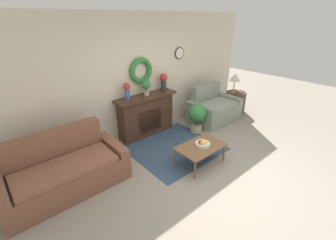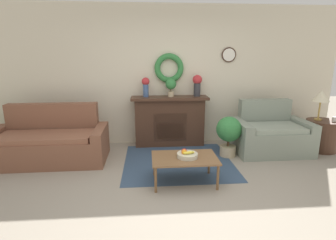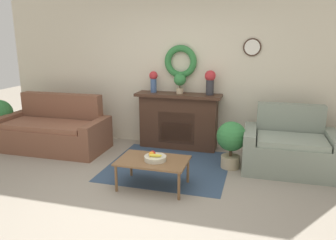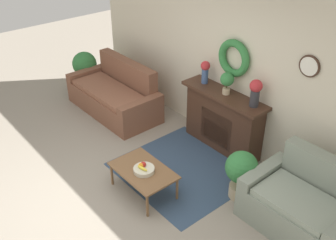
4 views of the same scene
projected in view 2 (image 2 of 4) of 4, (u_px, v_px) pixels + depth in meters
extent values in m
plane|color=gray|center=(185.00, 202.00, 3.22)|extent=(16.00, 16.00, 0.00)
cube|color=#334760|center=(178.00, 161.00, 4.43)|extent=(1.80, 1.69, 0.01)
cube|color=beige|center=(169.00, 76.00, 5.18)|extent=(6.80, 0.06, 2.70)
cylinder|color=#382319|center=(229.00, 55.00, 5.12)|extent=(0.29, 0.02, 0.29)
cylinder|color=white|center=(229.00, 55.00, 5.11)|extent=(0.24, 0.01, 0.24)
torus|color=#337A3D|center=(169.00, 68.00, 5.05)|extent=(0.57, 0.11, 0.57)
cube|color=#42281C|center=(169.00, 122.00, 5.20)|extent=(1.34, 0.34, 0.93)
cube|color=black|center=(170.00, 127.00, 5.06)|extent=(0.64, 0.02, 0.56)
cube|color=orange|center=(170.00, 131.00, 5.07)|extent=(0.52, 0.01, 0.31)
cube|color=#42281C|center=(170.00, 98.00, 5.04)|extent=(1.48, 0.41, 0.05)
cube|color=brown|center=(47.00, 151.00, 4.31)|extent=(1.56, 0.71, 0.43)
cube|color=brown|center=(54.00, 129.00, 4.68)|extent=(1.55, 0.21, 0.93)
cube|color=brown|center=(101.00, 144.00, 4.47)|extent=(0.18, 0.89, 0.57)
cube|color=brown|center=(45.00, 137.00, 4.25)|extent=(1.49, 0.66, 0.08)
cube|color=gray|center=(273.00, 142.00, 4.75)|extent=(0.99, 0.69, 0.45)
cube|color=gray|center=(263.00, 123.00, 5.11)|extent=(0.98, 0.20, 0.94)
cube|color=gray|center=(240.00, 137.00, 4.77)|extent=(0.18, 0.88, 0.59)
cube|color=gray|center=(300.00, 136.00, 4.87)|extent=(0.18, 0.88, 0.59)
cube|color=gray|center=(274.00, 128.00, 4.68)|extent=(0.95, 0.64, 0.08)
cube|color=brown|center=(185.00, 158.00, 3.63)|extent=(0.90, 0.59, 0.03)
cylinder|color=brown|center=(156.00, 180.00, 3.40)|extent=(0.04, 0.04, 0.36)
cylinder|color=brown|center=(218.00, 178.00, 3.46)|extent=(0.04, 0.04, 0.36)
cylinder|color=brown|center=(154.00, 164.00, 3.89)|extent=(0.04, 0.04, 0.36)
cylinder|color=brown|center=(209.00, 162.00, 3.95)|extent=(0.04, 0.04, 0.36)
cylinder|color=beige|center=(187.00, 155.00, 3.61)|extent=(0.29, 0.29, 0.06)
sphere|color=#B2231E|center=(184.00, 151.00, 3.62)|extent=(0.08, 0.08, 0.08)
sphere|color=orange|center=(184.00, 152.00, 3.59)|extent=(0.07, 0.07, 0.07)
ellipsoid|color=yellow|center=(189.00, 153.00, 3.56)|extent=(0.17, 0.07, 0.04)
cylinder|color=#42281C|center=(321.00, 135.00, 4.93)|extent=(0.58, 0.58, 0.58)
cylinder|color=#B28E42|center=(318.00, 119.00, 4.91)|extent=(0.13, 0.13, 0.02)
cylinder|color=#B28E42|center=(319.00, 110.00, 4.87)|extent=(0.03, 0.03, 0.33)
cone|color=beige|center=(321.00, 96.00, 4.81)|extent=(0.30, 0.30, 0.20)
cylinder|color=silver|center=(334.00, 119.00, 4.76)|extent=(0.08, 0.08, 0.09)
cylinder|color=#3D5684|center=(146.00, 91.00, 5.01)|extent=(0.11, 0.11, 0.24)
sphere|color=#B72D33|center=(146.00, 81.00, 4.97)|extent=(0.15, 0.15, 0.15)
cylinder|color=#2D2D33|center=(197.00, 90.00, 5.08)|extent=(0.13, 0.13, 0.25)
sphere|color=#B72D33|center=(197.00, 80.00, 5.04)|extent=(0.18, 0.18, 0.18)
cylinder|color=tan|center=(171.00, 94.00, 5.04)|extent=(0.11, 0.11, 0.10)
cylinder|color=#4C3823|center=(171.00, 90.00, 5.03)|extent=(0.02, 0.02, 0.06)
sphere|color=#337A3D|center=(171.00, 84.00, 5.00)|extent=(0.21, 0.21, 0.21)
cylinder|color=tan|center=(228.00, 151.00, 4.68)|extent=(0.28, 0.28, 0.19)
cylinder|color=#4C3823|center=(228.00, 143.00, 4.64)|extent=(0.04, 0.04, 0.12)
sphere|color=#337A3D|center=(229.00, 129.00, 4.58)|extent=(0.44, 0.44, 0.44)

